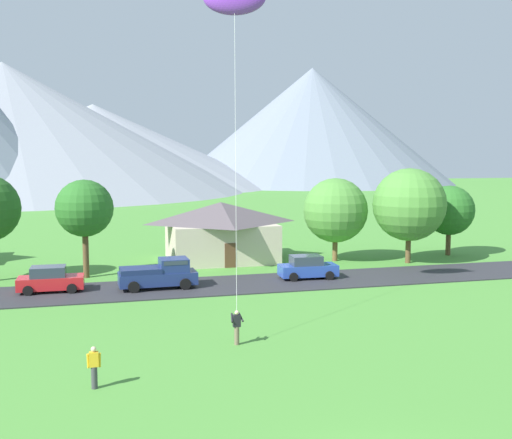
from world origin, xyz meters
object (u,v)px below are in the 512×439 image
at_px(tree_near_left, 335,210).
at_px(pickup_truck_navy_west_side, 160,274).
at_px(house_leftmost, 221,230).
at_px(tree_right_of_center, 84,209).
at_px(parked_car_red_west_end, 50,280).
at_px(parked_car_blue_mid_east, 307,268).
at_px(tree_center, 449,210).
at_px(tree_far_right, 409,205).
at_px(watcher_person, 94,367).

height_order(tree_near_left, pickup_truck_navy_west_side, tree_near_left).
bearing_deg(house_leftmost, tree_right_of_center, -156.66).
bearing_deg(house_leftmost, parked_car_red_west_end, -144.96).
relative_size(house_leftmost, parked_car_blue_mid_east, 2.21).
relative_size(tree_near_left, tree_right_of_center, 0.98).
bearing_deg(tree_right_of_center, pickup_truck_navy_west_side, -47.59).
distance_m(tree_center, tree_right_of_center, 31.81).
xyz_separation_m(house_leftmost, pickup_truck_navy_west_side, (-6.32, -10.17, -1.56)).
height_order(tree_right_of_center, parked_car_red_west_end, tree_right_of_center).
bearing_deg(tree_far_right, house_leftmost, 160.41).
distance_m(tree_near_left, tree_right_of_center, 20.71).
relative_size(tree_right_of_center, parked_car_blue_mid_east, 1.70).
height_order(tree_right_of_center, parked_car_blue_mid_east, tree_right_of_center).
height_order(house_leftmost, parked_car_blue_mid_east, house_leftmost).
distance_m(parked_car_red_west_end, parked_car_blue_mid_east, 17.90).
distance_m(parked_car_red_west_end, pickup_truck_navy_west_side, 7.15).
bearing_deg(tree_right_of_center, parked_car_blue_mid_east, -17.04).
relative_size(pickup_truck_navy_west_side, watcher_person, 3.14).
distance_m(tree_right_of_center, pickup_truck_navy_west_side, 8.30).
bearing_deg(tree_near_left, house_leftmost, 163.24).
relative_size(house_leftmost, pickup_truck_navy_west_side, 1.80).
xyz_separation_m(tree_far_right, watcher_person, (-25.63, -22.05, -4.05)).
xyz_separation_m(tree_near_left, parked_car_blue_mid_east, (-4.94, -6.80, -3.50)).
relative_size(parked_car_red_west_end, pickup_truck_navy_west_side, 0.81).
height_order(house_leftmost, pickup_truck_navy_west_side, house_leftmost).
height_order(tree_center, tree_far_right, tree_far_right).
height_order(tree_near_left, tree_center, tree_near_left).
relative_size(parked_car_blue_mid_east, pickup_truck_navy_west_side, 0.82).
xyz_separation_m(tree_near_left, pickup_truck_navy_west_side, (-15.72, -7.34, -3.30)).
height_order(parked_car_blue_mid_east, watcher_person, parked_car_blue_mid_east).
bearing_deg(tree_near_left, parked_car_blue_mid_east, -125.98).
distance_m(tree_center, parked_car_blue_mid_east, 17.81).
bearing_deg(tree_far_right, watcher_person, -139.29).
bearing_deg(parked_car_red_west_end, tree_near_left, 16.08).
height_order(tree_center, pickup_truck_navy_west_side, tree_center).
distance_m(tree_right_of_center, parked_car_red_west_end, 6.66).
bearing_deg(parked_car_red_west_end, watcher_person, -81.19).
height_order(tree_center, parked_car_blue_mid_east, tree_center).
relative_size(tree_right_of_center, watcher_person, 4.35).
distance_m(tree_near_left, tree_center, 11.12).
relative_size(tree_right_of_center, parked_car_red_west_end, 1.72).
bearing_deg(house_leftmost, watcher_person, -111.24).
xyz_separation_m(house_leftmost, tree_center, (20.52, -2.63, 1.47)).
bearing_deg(tree_center, house_leftmost, 172.69).
bearing_deg(pickup_truck_navy_west_side, tree_right_of_center, 132.41).
xyz_separation_m(tree_near_left, parked_car_red_west_end, (-22.83, -6.58, -3.50)).
bearing_deg(parked_car_blue_mid_east, house_leftmost, 114.89).
bearing_deg(watcher_person, pickup_truck_navy_west_side, 75.90).
bearing_deg(pickup_truck_navy_west_side, house_leftmost, 58.15).
bearing_deg(house_leftmost, parked_car_blue_mid_east, -65.11).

